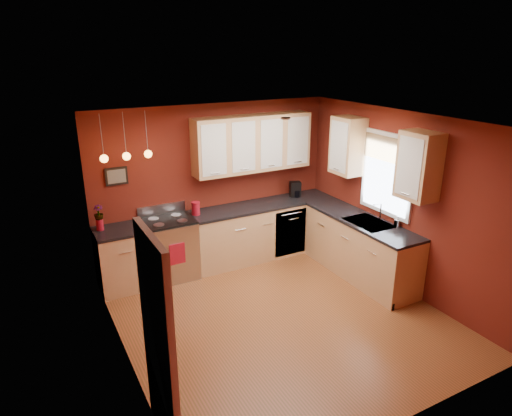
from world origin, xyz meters
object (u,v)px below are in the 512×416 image
red_canister (196,208)px  sink (369,224)px  soap_pump (397,222)px  gas_range (170,248)px  coffee_maker (295,190)px

red_canister → sink: bearing=-35.6°
sink → soap_pump: sink is taller
gas_range → red_canister: red_canister is taller
gas_range → coffee_maker: bearing=2.0°
sink → soap_pump: (0.24, -0.33, 0.11)m
gas_range → coffee_maker: 2.41m
red_canister → soap_pump: (2.39, -1.87, -0.02)m
gas_range → sink: 3.05m
coffee_maker → soap_pump: (0.52, -1.91, -0.04)m
gas_range → coffee_maker: (2.34, 0.08, 0.58)m
red_canister → soap_pump: red_canister is taller
sink → red_canister: size_ratio=3.37×
gas_range → soap_pump: 3.44m
sink → coffee_maker: sink is taller
red_canister → coffee_maker: coffee_maker is taller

